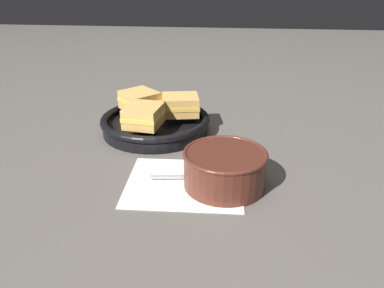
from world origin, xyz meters
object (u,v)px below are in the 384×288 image
Objects in this scene: soup_bowl at (225,167)px; sandwich_near_right at (140,101)px; sandwich_near_left at (180,105)px; sandwich_far_left at (144,115)px; spoon at (205,176)px; skillet at (156,123)px.

sandwich_near_right reaches higher than soup_bowl.
sandwich_far_left is at bearing -131.66° from sandwich_near_left.
sandwich_far_left is (0.03, -0.10, 0.00)m from sandwich_near_right.
sandwich_near_left and sandwich_far_left have the same top height.
sandwich_near_right is at bearing 128.61° from soup_bowl.
sandwich_near_left reaches higher than soup_bowl.
spoon is 0.33m from sandwich_near_right.
soup_bowl is at bearing -51.39° from sandwich_near_right.
spoon is at bearing -71.48° from sandwich_near_left.
soup_bowl is at bearing -65.54° from sandwich_near_left.
sandwich_near_left is at bearing 100.98° from spoon.
sandwich_near_left is at bearing 114.46° from soup_bowl.
spoon is at bearing 155.70° from soup_bowl.
spoon is at bearing -54.62° from sandwich_near_right.
skillet is at bearing -41.66° from sandwich_near_right.
spoon is at bearing -46.38° from sandwich_far_left.
sandwich_far_left is (-0.19, 0.18, 0.02)m from soup_bowl.
soup_bowl is 0.36m from sandwich_near_right.
skillet is at bearing 114.78° from spoon.
soup_bowl is 0.28m from sandwich_near_left.
skillet is (-0.14, 0.22, 0.01)m from spoon.
skillet reaches higher than spoon.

